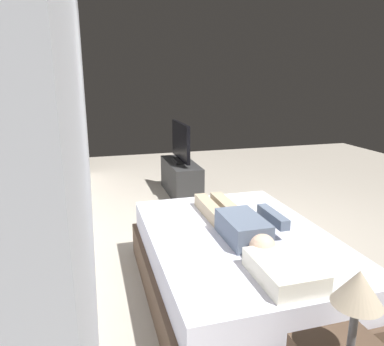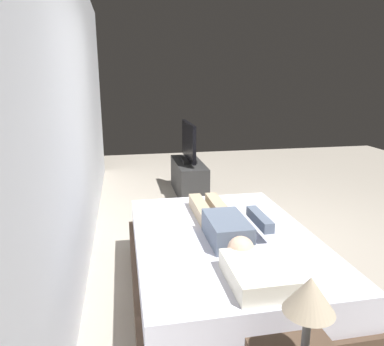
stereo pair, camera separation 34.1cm
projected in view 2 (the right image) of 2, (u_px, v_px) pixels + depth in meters
ground_plane at (251, 246)px, 3.84m from camera, size 10.00×10.00×0.00m
back_wall at (78, 112)px, 3.55m from camera, size 6.40×0.10×2.80m
bed at (224, 267)px, 2.90m from camera, size 2.02×1.45×0.54m
pillow at (257, 273)px, 2.16m from camera, size 0.48×0.34×0.12m
person at (224, 224)px, 2.84m from camera, size 1.26×0.46×0.18m
remote at (265, 222)px, 3.07m from camera, size 0.15×0.04×0.02m
tv_stand at (189, 178)px, 5.51m from camera, size 1.10×0.40×0.50m
tv at (189, 143)px, 5.38m from camera, size 0.88×0.20×0.59m
lamp at (310, 296)px, 1.51m from camera, size 0.22×0.22×0.42m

